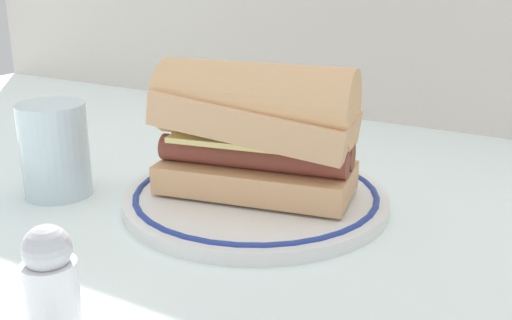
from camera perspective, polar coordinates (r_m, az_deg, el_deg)
name	(u,v)px	position (r m, az deg, el deg)	size (l,w,h in m)	color
ground_plane	(222,215)	(0.57, -3.13, -5.10)	(1.50, 1.50, 0.00)	white
plate	(256,197)	(0.59, 0.00, -3.45)	(0.25, 0.25, 0.01)	white
sausage_sandwich	(256,127)	(0.56, 0.00, 3.10)	(0.19, 0.12, 0.12)	#E3A974
drinking_glass	(56,156)	(0.63, -18.04, 0.35)	(0.07, 0.07, 0.09)	silver
salt_shaker	(51,284)	(0.40, -18.42, -10.78)	(0.03, 0.03, 0.07)	white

